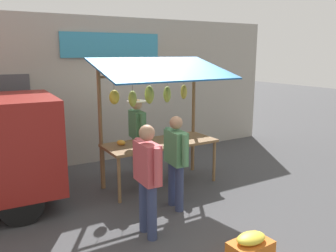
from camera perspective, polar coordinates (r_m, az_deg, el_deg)
name	(u,v)px	position (r m, az deg, el deg)	size (l,w,h in m)	color
ground_plane	(160,184)	(7.05, -1.26, -9.54)	(40.00, 40.00, 0.00)	#424244
street_backdrop	(113,90)	(8.57, -8.96, 5.89)	(9.00, 0.30, 3.40)	#9E998E
market_stall	(159,107)	(6.68, -1.54, 3.13)	(2.50, 1.46, 2.50)	brown
vendor_with_sunhat	(137,131)	(7.35, -5.07, -0.78)	(0.42, 0.70, 1.64)	#726656
shopper_in_striped_shirt	(176,156)	(5.75, 1.30, -5.00)	(0.26, 0.68, 1.58)	navy
shopper_in_grey_tee	(147,173)	(4.89, -3.41, -7.73)	(0.23, 0.70, 1.63)	navy
produce_crate_near	(250,250)	(4.68, 13.37, -19.23)	(0.56, 0.38, 0.41)	#D1661E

